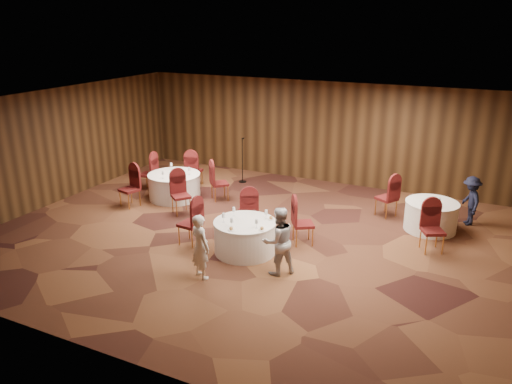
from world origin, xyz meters
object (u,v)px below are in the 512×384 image
at_px(table_left, 175,186).
at_px(woman_b, 278,241).
at_px(table_main, 245,237).
at_px(mic_stand, 242,170).
at_px(man_c, 470,201).
at_px(woman_a, 200,246).
at_px(table_right, 431,216).

distance_m(table_left, woman_b, 5.40).
bearing_deg(woman_b, table_main, -77.13).
relative_size(mic_stand, man_c, 1.14).
height_order(table_left, mic_stand, mic_stand).
relative_size(table_main, man_c, 1.10).
bearing_deg(man_c, woman_a, -63.35).
bearing_deg(table_left, table_right, 6.51).
bearing_deg(table_main, woman_a, -101.25).
distance_m(table_right, mic_stand, 6.16).
xyz_separation_m(table_left, mic_stand, (1.09, 2.23, 0.04)).
bearing_deg(woman_b, table_right, -172.70).
xyz_separation_m(woman_b, man_c, (3.36, 4.52, -0.09)).
distance_m(table_main, table_left, 4.18).
height_order(table_left, table_right, same).
distance_m(table_left, mic_stand, 2.49).
distance_m(table_main, man_c, 5.93).
xyz_separation_m(table_left, table_right, (7.09, 0.81, 0.00)).
distance_m(woman_a, woman_b, 1.59).
xyz_separation_m(table_main, woman_a, (-0.28, -1.42, 0.31)).
distance_m(table_right, man_c, 1.19).
bearing_deg(table_left, woman_a, -49.37).
bearing_deg(man_c, table_right, -67.49).
height_order(table_left, woman_b, woman_b).
bearing_deg(mic_stand, man_c, -5.11).
xyz_separation_m(table_left, woman_a, (3.20, -3.73, 0.31)).
relative_size(table_main, mic_stand, 0.97).
bearing_deg(woman_a, table_right, -105.21).
distance_m(mic_stand, woman_a, 6.33).
height_order(table_main, table_left, same).
xyz_separation_m(table_right, woman_a, (-3.88, -4.54, 0.31)).
bearing_deg(table_right, mic_stand, 166.62).
height_order(table_right, mic_stand, mic_stand).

